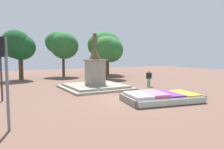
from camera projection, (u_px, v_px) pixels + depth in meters
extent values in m
plane|color=brown|center=(129.00, 100.00, 15.16)|extent=(70.49, 70.49, 0.00)
cube|color=#38281C|center=(162.00, 98.00, 14.74)|extent=(5.25, 3.43, 0.42)
cube|color=gray|center=(173.00, 102.00, 13.49)|extent=(4.97, 1.07, 0.46)
cube|color=gray|center=(152.00, 95.00, 15.98)|extent=(4.97, 1.07, 0.46)
cube|color=gray|center=(128.00, 101.00, 13.96)|extent=(0.63, 2.70, 0.46)
cube|color=gray|center=(192.00, 96.00, 15.51)|extent=(0.63, 2.70, 0.46)
cube|color=white|center=(138.00, 95.00, 14.16)|extent=(1.59, 2.52, 0.22)
cube|color=#D86699|center=(154.00, 94.00, 14.53)|extent=(1.59, 2.52, 0.25)
cube|color=#72339E|center=(169.00, 94.00, 14.89)|extent=(1.59, 2.52, 0.13)
cube|color=yellow|center=(183.00, 93.00, 15.26)|extent=(1.59, 2.52, 0.11)
cube|color=#B2BCAD|center=(173.00, 102.00, 13.44)|extent=(4.75, 1.12, 0.38)
cube|color=gray|center=(95.00, 87.00, 20.49)|extent=(5.77, 5.77, 0.19)
cube|color=gray|center=(95.00, 85.00, 20.47)|extent=(4.96, 4.96, 0.19)
cube|color=gray|center=(95.00, 73.00, 20.36)|extent=(1.48, 1.48, 2.24)
cube|color=gray|center=(95.00, 60.00, 20.25)|extent=(1.74, 1.74, 0.12)
cone|color=brown|center=(95.00, 52.00, 20.19)|extent=(1.11, 1.11, 1.34)
cylinder|color=brown|center=(95.00, 41.00, 20.09)|extent=(0.47, 0.47, 0.78)
sphere|color=brown|center=(95.00, 34.00, 20.04)|extent=(0.34, 0.34, 0.34)
cylinder|color=brown|center=(94.00, 39.00, 20.37)|extent=(0.31, 0.69, 0.42)
cylinder|color=slate|center=(7.00, 85.00, 8.86)|extent=(0.12, 0.12, 3.86)
cube|color=black|center=(0.00, 47.00, 8.62)|extent=(0.25, 0.29, 0.80)
cylinder|color=#2D2D33|center=(1.00, 75.00, 14.75)|extent=(0.12, 0.12, 3.62)
cube|color=gold|center=(0.00, 86.00, 14.77)|extent=(0.10, 0.16, 0.20)
cylinder|color=#338C4C|center=(148.00, 82.00, 21.66)|extent=(0.13, 0.13, 0.82)
cylinder|color=#338C4C|center=(150.00, 82.00, 21.69)|extent=(0.13, 0.13, 0.82)
cube|color=black|center=(149.00, 75.00, 21.61)|extent=(0.44, 0.35, 0.58)
cylinder|color=black|center=(147.00, 76.00, 21.59)|extent=(0.09, 0.09, 0.55)
cylinder|color=black|center=(151.00, 76.00, 21.64)|extent=(0.09, 0.09, 0.55)
sphere|color=tan|center=(149.00, 71.00, 21.57)|extent=(0.21, 0.21, 0.21)
cylinder|color=#4C3823|center=(105.00, 70.00, 29.22)|extent=(0.44, 0.44, 2.38)
ellipsoid|color=#2C692F|center=(110.00, 50.00, 28.47)|extent=(3.45, 3.56, 3.20)
ellipsoid|color=#316C31|center=(107.00, 47.00, 28.17)|extent=(3.02, 2.80, 2.66)
ellipsoid|color=#316B2F|center=(105.00, 48.00, 28.97)|extent=(3.24, 3.03, 3.10)
cylinder|color=brown|center=(108.00, 67.00, 35.21)|extent=(0.33, 0.33, 2.24)
ellipsoid|color=#306D33|center=(104.00, 44.00, 34.01)|extent=(5.03, 4.54, 3.81)
ellipsoid|color=#316D33|center=(106.00, 48.00, 33.55)|extent=(4.91, 4.87, 4.06)
ellipsoid|color=#2E6D33|center=(103.00, 45.00, 35.40)|extent=(5.12, 4.91, 4.42)
cylinder|color=#4C3823|center=(63.00, 66.00, 31.77)|extent=(0.38, 0.38, 3.17)
ellipsoid|color=#2A6931|center=(58.00, 42.00, 31.77)|extent=(3.70, 3.33, 3.18)
ellipsoid|color=#2B6832|center=(63.00, 44.00, 31.10)|extent=(3.44, 3.78, 3.21)
ellipsoid|color=#316A34|center=(64.00, 46.00, 31.37)|extent=(4.05, 3.87, 3.78)
cylinder|color=#4C3823|center=(21.00, 69.00, 27.73)|extent=(0.55, 0.55, 2.70)
ellipsoid|color=#1C4E22|center=(22.00, 47.00, 28.16)|extent=(2.69, 2.85, 2.41)
ellipsoid|color=#184F26|center=(21.00, 47.00, 26.97)|extent=(3.51, 3.26, 3.14)
ellipsoid|color=#1A4C21|center=(16.00, 44.00, 26.76)|extent=(3.54, 3.59, 3.50)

